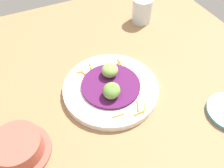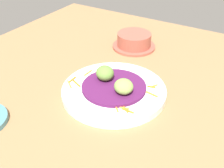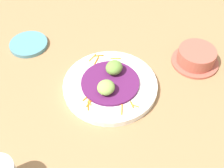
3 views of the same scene
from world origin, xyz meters
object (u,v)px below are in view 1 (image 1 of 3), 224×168
Objects in this scene: guac_scoop_left at (112,91)px; water_glass at (142,10)px; main_plate at (111,88)px; guac_scoop_center at (110,70)px; terracotta_bowl at (18,147)px.

water_glass is at bearing 48.79° from guac_scoop_left.
water_glass is at bearing 46.78° from main_plate.
main_plate is 5.39× the size of guac_scoop_center.
terracotta_bowl is at bearing -146.18° from water_glass.
guac_scoop_center is (2.86, 7.29, -0.10)cm from guac_scoop_left.
guac_scoop_left is 1.02× the size of guac_scoop_center.
terracotta_bowl reaches higher than main_plate.
terracotta_bowl is (-26.14, -4.63, -2.27)cm from guac_scoop_left.
water_glass reaches higher than main_plate.
main_plate is at bearing -133.22° from water_glass.
guac_scoop_center is 0.35× the size of terracotta_bowl.
main_plate is at bearing 68.56° from guac_scoop_left.
terracotta_bowl is (-27.57, -8.27, 1.42)cm from main_plate.
main_plate is 5.32cm from guac_scoop_center.
guac_scoop_left is (-1.43, -3.64, 3.70)cm from main_plate.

